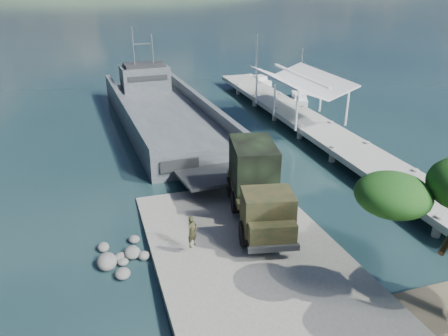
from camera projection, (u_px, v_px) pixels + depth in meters
ground at (243, 251)px, 24.50m from camera, size 1400.00×1400.00×0.00m
boat_ramp at (249, 257)px, 23.53m from camera, size 10.00×18.00×0.50m
shoreline_rocks at (130, 265)px, 23.26m from camera, size 3.20×5.60×0.90m
pier at (303, 113)px, 43.82m from camera, size 6.40×44.00×6.10m
landing_craft at (164, 117)px, 45.19m from camera, size 9.84×33.16×9.74m
military_truck at (257, 185)px, 26.37m from camera, size 4.38×9.31×4.16m
soldier at (193, 238)px, 23.16m from camera, size 0.77×0.71×1.77m
sailboat_near at (299, 99)px, 53.85m from camera, size 3.47×5.61×6.60m
sailboat_far at (256, 81)px, 63.15m from camera, size 2.68×6.09×7.17m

